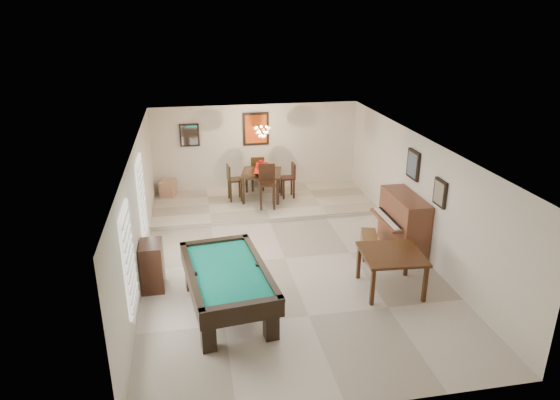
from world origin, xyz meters
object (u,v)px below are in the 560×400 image
object	(u,v)px
apothecary_chest	(152,266)
dining_chair_north	(257,173)
upright_piano	(397,224)
dining_chair_east	(288,181)
dining_chair_south	(267,187)
corner_bench	(168,188)
pool_table	(228,291)
piano_bench	(369,244)
chandelier	(262,128)
dining_chair_west	(235,182)
square_table	(391,271)
dining_table	(261,183)
flower_vase	(261,164)

from	to	relation	value
apothecary_chest	dining_chair_north	bearing A→B (deg)	60.98
upright_piano	dining_chair_east	world-z (taller)	upright_piano
dining_chair_south	corner_bench	world-z (taller)	dining_chair_south
dining_chair_east	corner_bench	world-z (taller)	dining_chair_east
upright_piano	dining_chair_east	xyz separation A→B (m)	(-1.80, 3.50, -0.04)
pool_table	apothecary_chest	size ratio (longest dim) A/B	2.62
dining_chair_east	piano_bench	bearing A→B (deg)	15.97
apothecary_chest	chandelier	world-z (taller)	chandelier
upright_piano	dining_chair_west	world-z (taller)	upright_piano
square_table	dining_table	size ratio (longest dim) A/B	1.06
upright_piano	dining_chair_north	world-z (taller)	upright_piano
upright_piano	dining_chair_west	distance (m)	4.83
dining_table	dining_chair_south	size ratio (longest dim) A/B	0.92
pool_table	upright_piano	size ratio (longest dim) A/B	1.59
dining_chair_south	dining_chair_west	distance (m)	1.09
apothecary_chest	flower_vase	distance (m)	5.10
piano_bench	dining_chair_east	xyz separation A→B (m)	(-1.14, 3.57, 0.39)
dining_table	dining_chair_west	world-z (taller)	dining_chair_west
piano_bench	apothecary_chest	bearing A→B (deg)	-172.47
dining_chair_west	dining_chair_east	distance (m)	1.48
dining_chair_west	flower_vase	bearing A→B (deg)	-96.44
apothecary_chest	dining_table	bearing A→B (deg)	56.77
piano_bench	chandelier	size ratio (longest dim) A/B	1.38
dining_chair_north	square_table	bearing A→B (deg)	111.72
upright_piano	flower_vase	distance (m)	4.38
pool_table	upright_piano	world-z (taller)	upright_piano
square_table	piano_bench	bearing A→B (deg)	85.32
dining_chair_north	dining_chair_east	size ratio (longest dim) A/B	1.05
square_table	piano_bench	distance (m)	1.53
square_table	dining_chair_north	distance (m)	6.15
dining_chair_west	piano_bench	bearing A→B (deg)	-149.71
dining_chair_south	dining_chair_east	xyz separation A→B (m)	(0.69, 0.70, -0.09)
dining_chair_west	upright_piano	bearing A→B (deg)	-142.92
dining_chair_east	chandelier	world-z (taller)	chandelier
dining_table	corner_bench	xyz separation A→B (m)	(-2.60, 0.71, -0.22)
upright_piano	flower_vase	bearing A→B (deg)	125.64
piano_bench	dining_table	distance (m)	4.09
dining_chair_south	corner_bench	distance (m)	3.04
pool_table	chandelier	bearing A→B (deg)	67.78
apothecary_chest	dining_chair_north	size ratio (longest dim) A/B	0.92
square_table	dining_chair_north	size ratio (longest dim) A/B	1.10
square_table	dining_chair_east	world-z (taller)	dining_chair_east
apothecary_chest	dining_chair_east	distance (m)	5.47
pool_table	dining_chair_west	size ratio (longest dim) A/B	2.44
apothecary_chest	dining_table	xyz separation A→B (m)	(2.77, 4.23, 0.09)
dining_table	dining_chair_west	bearing A→B (deg)	179.23
apothecary_chest	dining_chair_south	distance (m)	4.49
square_table	dining_chair_west	bearing A→B (deg)	115.96
dining_chair_east	corner_bench	size ratio (longest dim) A/B	2.00
pool_table	upright_piano	distance (m)	4.32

